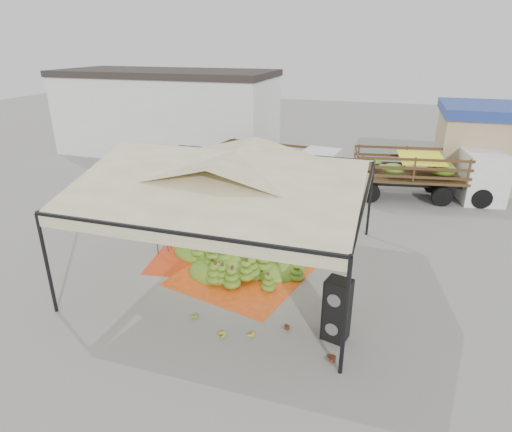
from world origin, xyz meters
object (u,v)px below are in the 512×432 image
(banana_heap, at_px, (239,246))
(truck_left, at_px, (281,163))
(vendor, at_px, (277,200))
(truck_right, at_px, (434,170))
(speaker_stack, at_px, (337,310))

(banana_heap, xyz_separation_m, truck_left, (-0.65, 8.15, 0.78))
(vendor, distance_m, truck_right, 8.13)
(vendor, distance_m, truck_left, 4.40)
(speaker_stack, height_order, truck_right, truck_right)
(banana_heap, relative_size, vendor, 2.82)
(truck_left, bearing_deg, banana_heap, -78.42)
(vendor, xyz_separation_m, truck_right, (6.40, 4.99, 0.52))
(speaker_stack, height_order, truck_left, truck_left)
(vendor, bearing_deg, truck_right, -153.72)
(vendor, xyz_separation_m, truck_left, (-0.95, 4.28, 0.41))
(speaker_stack, xyz_separation_m, truck_left, (-4.44, 11.39, 0.49))
(speaker_stack, height_order, vendor, vendor)
(banana_heap, bearing_deg, truck_right, 52.92)
(banana_heap, height_order, truck_left, truck_left)
(speaker_stack, xyz_separation_m, truck_right, (2.91, 12.10, 0.59))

